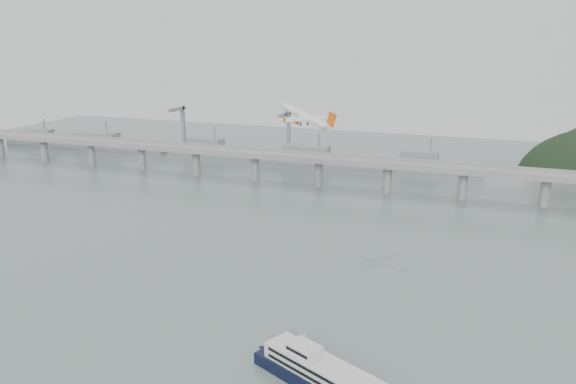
% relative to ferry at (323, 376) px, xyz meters
% --- Properties ---
extents(ground, '(900.00, 900.00, 0.00)m').
position_rel_ferry_xyz_m(ground, '(-43.71, 32.13, -4.25)').
color(ground, slate).
rests_on(ground, ground).
extents(bridge, '(800.00, 22.00, 23.90)m').
position_rel_ferry_xyz_m(bridge, '(-44.86, 232.13, 13.40)').
color(bridge, gray).
rests_on(bridge, ground).
extents(distant_fleet, '(453.00, 60.90, 40.00)m').
position_rel_ferry_xyz_m(distant_fleet, '(-199.06, 297.21, 1.97)').
color(distant_fleet, slate).
rests_on(distant_fleet, ground).
extents(ferry, '(77.67, 41.78, 15.68)m').
position_rel_ferry_xyz_m(ferry, '(0.00, 0.00, 0.00)').
color(ferry, black).
rests_on(ferry, ground).
extents(airliner, '(37.83, 35.62, 13.66)m').
position_rel_ferry_xyz_m(airliner, '(-50.30, 131.67, 60.08)').
color(airliner, white).
rests_on(airliner, ground).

